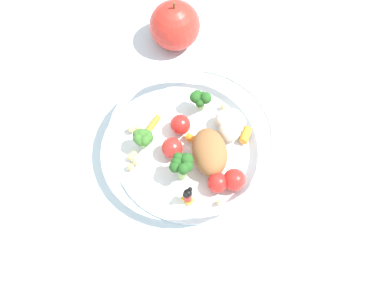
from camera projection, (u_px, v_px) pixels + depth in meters
ground_plane at (187, 149)px, 0.82m from camera, size 2.40×2.40×0.00m
food_container at (196, 144)px, 0.79m from camera, size 0.24×0.24×0.06m
loose_apple at (175, 25)px, 0.87m from camera, size 0.08×0.08×0.09m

